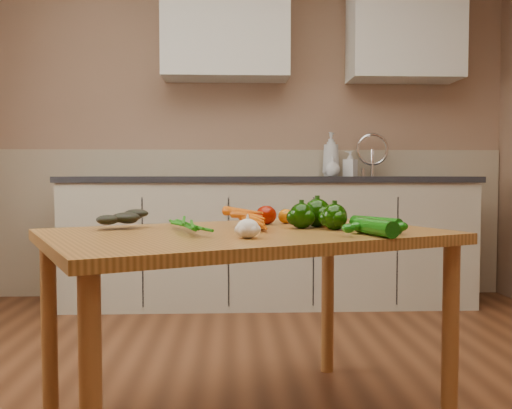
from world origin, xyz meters
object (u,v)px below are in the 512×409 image
Objects in this scene: pepper_c at (335,217)px; zucchini_b at (375,227)px; soap_bottle_b at (350,164)px; leafy_greens at (123,216)px; soap_bottle_c at (332,166)px; garlic_bulb at (248,229)px; carrot_bunch at (231,221)px; zucchini_a at (376,225)px; tomato_b at (286,216)px; table at (245,253)px; pepper_b at (317,213)px; tomato_c at (323,216)px; pepper_a at (302,216)px; tomato_a at (266,215)px; soap_bottle_a at (331,154)px.

zucchini_b is (0.10, -0.21, -0.02)m from pepper_c.
soap_bottle_b is 0.97× the size of leafy_greens.
pepper_c is at bearing 164.17° from soap_bottle_c.
soap_bottle_c is 2.31m from leafy_greens.
garlic_bulb is (-0.82, -2.40, -0.25)m from soap_bottle_b.
soap_bottle_b is at bearing 71.13° from garlic_bulb.
carrot_bunch is (-0.73, -2.07, -0.22)m from soap_bottle_c.
leafy_greens is at bearing 144.81° from soap_bottle_c.
soap_bottle_b is 2.01× the size of pepper_c.
carrot_bunch reaches higher than zucchini_a.
garlic_bulb is 1.12× the size of tomato_b.
leafy_greens is at bearing 143.73° from garlic_bulb.
zucchini_a is at bearing 167.83° from soap_bottle_c.
pepper_b is at bearing 3.17° from table.
leafy_greens reaches higher than tomato_c.
pepper_c is 1.24× the size of tomato_c.
carrot_bunch is 0.43m from tomato_c.
tomato_c is at bearing 71.10° from pepper_b.
soap_bottle_c is 0.73× the size of zucchini_b.
soap_bottle_b is 2.39m from zucchini_b.
pepper_a reaches higher than table.
tomato_b is (-0.04, 0.21, -0.02)m from pepper_a.
tomato_c is at bearing 2.78° from tomato_a.
tomato_c is 0.37× the size of zucchini_b.
soap_bottle_b is 2.50× the size of tomato_c.
soap_bottle_c reaches higher than tomato_a.
table is 4.84× the size of soap_bottle_a.
pepper_b is 1.28× the size of tomato_a.
garlic_bulb is 0.78× the size of pepper_c.
carrot_bunch reaches higher than zucchini_b.
leafy_greens reaches higher than zucchini_a.
pepper_c is (0.32, 0.27, 0.02)m from garlic_bulb.
tomato_c is at bearing 91.30° from pepper_c.
tomato_b is at bearing 117.40° from zucchini_b.
soap_bottle_a is at bearing 83.99° from zucchini_a.
tomato_b is at bearing 17.67° from soap_bottle_b.
soap_bottle_b is 0.94× the size of zucchini_b.
soap_bottle_a reaches higher than pepper_b.
carrot_bunch is 1.27× the size of zucchini_a.
pepper_a is (0.65, -0.00, -0.00)m from leafy_greens.
table is at bearing -11.85° from leafy_greens.
soap_bottle_b is 0.75× the size of carrot_bunch.
pepper_b reaches higher than table.
tomato_b is (-0.51, -1.89, -0.32)m from soap_bottle_a.
leafy_greens is 2.95× the size of tomato_b.
pepper_c is 1.43× the size of tomato_b.
pepper_b is 0.18m from tomato_b.
soap_bottle_b reaches higher than zucchini_b.
pepper_c is at bearing -4.63° from leafy_greens.
leafy_greens is 0.65m from tomato_b.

